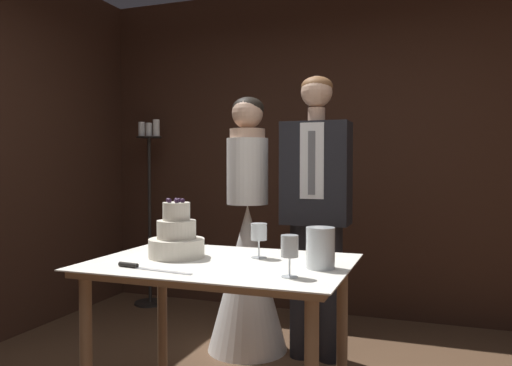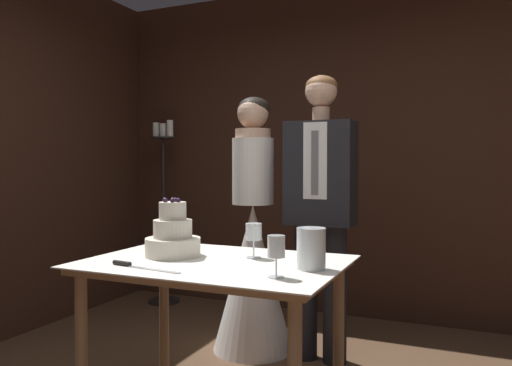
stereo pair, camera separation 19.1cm
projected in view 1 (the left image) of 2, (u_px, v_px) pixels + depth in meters
wall_back at (335, 150)px, 4.23m from camera, size 4.41×0.12×2.77m
cake_table at (221, 282)px, 2.37m from camera, size 1.22×0.85×0.80m
tiered_cake at (177, 237)px, 2.47m from camera, size 0.28×0.28×0.29m
cake_knife at (140, 267)px, 2.20m from camera, size 0.39×0.07×0.02m
wine_glass_near at (290, 248)px, 2.03m from camera, size 0.07×0.07×0.17m
wine_glass_middle at (259, 233)px, 2.45m from camera, size 0.08×0.08×0.17m
hurricane_candle at (320, 249)px, 2.20m from camera, size 0.13×0.13×0.18m
bride at (248, 257)px, 3.38m from camera, size 0.54×0.54×1.71m
groom at (316, 202)px, 3.20m from camera, size 0.43×0.25×1.82m
candle_stand at (150, 210)px, 4.48m from camera, size 0.28×0.28×1.66m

